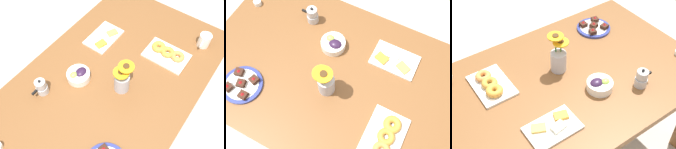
{
  "view_description": "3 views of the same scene",
  "coord_description": "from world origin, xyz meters",
  "views": [
    {
      "loc": [
        0.7,
        0.5,
        2.03
      ],
      "look_at": [
        0.0,
        0.0,
        0.78
      ],
      "focal_mm": 40.0,
      "sensor_mm": 36.0,
      "label": 1
    },
    {
      "loc": [
        -0.26,
        0.51,
        2.01
      ],
      "look_at": [
        0.0,
        0.0,
        0.78
      ],
      "focal_mm": 40.0,
      "sensor_mm": 36.0,
      "label": 2
    },
    {
      "loc": [
        -0.72,
        -1.02,
        1.97
      ],
      "look_at": [
        0.0,
        0.0,
        0.78
      ],
      "focal_mm": 50.0,
      "sensor_mm": 36.0,
      "label": 3
    }
  ],
  "objects": [
    {
      "name": "grape_bowl",
      "position": [
        0.12,
        -0.17,
        0.77
      ],
      "size": [
        0.14,
        0.14,
        0.07
      ],
      "color": "white",
      "rests_on": "dining_table"
    },
    {
      "name": "moka_pot",
      "position": [
        0.32,
        -0.28,
        0.79
      ],
      "size": [
        0.11,
        0.07,
        0.12
      ],
      "color": "#B7B7BC",
      "rests_on": "dining_table"
    },
    {
      "name": "ground_plane",
      "position": [
        0.0,
        0.0,
        0.0
      ],
      "size": [
        6.0,
        6.0,
        0.0
      ],
      "primitive_type": "plane",
      "color": "#B7B2A8"
    },
    {
      "name": "dining_table",
      "position": [
        0.0,
        0.0,
        0.65
      ],
      "size": [
        1.6,
        1.0,
        0.74
      ],
      "color": "brown",
      "rests_on": "ground_plane"
    },
    {
      "name": "flower_vase",
      "position": [
        0.02,
        0.09,
        0.82
      ],
      "size": [
        0.11,
        0.11,
        0.24
      ],
      "color": "#B2B2BC",
      "rests_on": "dining_table"
    },
    {
      "name": "coffee_mug",
      "position": [
        -0.58,
        0.34,
        0.79
      ],
      "size": [
        0.11,
        0.08,
        0.09
      ],
      "color": "white",
      "rests_on": "dining_table"
    },
    {
      "name": "croissant_platter",
      "position": [
        -0.36,
        0.18,
        0.76
      ],
      "size": [
        0.19,
        0.28,
        0.05
      ],
      "color": "white",
      "rests_on": "dining_table"
    },
    {
      "name": "cheese_platter",
      "position": [
        -0.24,
        -0.24,
        0.75
      ],
      "size": [
        0.26,
        0.17,
        0.03
      ],
      "color": "white",
      "rests_on": "dining_table"
    }
  ]
}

